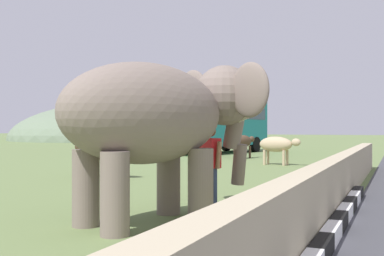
{
  "coord_description": "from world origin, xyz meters",
  "views": [
    {
      "loc": [
        -4.02,
        2.68,
        1.6
      ],
      "look_at": [
        3.51,
        5.99,
        1.6
      ],
      "focal_mm": 44.41,
      "sensor_mm": 36.0,
      "label": 1
    }
  ],
  "objects_px": {
    "person_handler": "(210,162)",
    "cow_mid": "(277,145)",
    "bus_teal": "(219,120)",
    "cow_near": "(104,151)",
    "cow_far": "(243,142)",
    "elephant": "(162,116)"
  },
  "relations": [
    {
      "from": "elephant",
      "to": "bus_teal",
      "type": "relative_size",
      "value": 0.45
    },
    {
      "from": "elephant",
      "to": "cow_mid",
      "type": "distance_m",
      "value": 13.01
    },
    {
      "from": "person_handler",
      "to": "bus_teal",
      "type": "height_order",
      "value": "bus_teal"
    },
    {
      "from": "person_handler",
      "to": "cow_mid",
      "type": "xyz_separation_m",
      "value": [
        11.53,
        1.45,
        -0.06
      ]
    },
    {
      "from": "cow_near",
      "to": "cow_mid",
      "type": "relative_size",
      "value": 0.99
    },
    {
      "from": "elephant",
      "to": "bus_teal",
      "type": "xyz_separation_m",
      "value": [
        21.07,
        6.83,
        0.27
      ]
    },
    {
      "from": "cow_near",
      "to": "cow_far",
      "type": "height_order",
      "value": "same"
    },
    {
      "from": "elephant",
      "to": "cow_mid",
      "type": "xyz_separation_m",
      "value": [
        12.93,
        1.11,
        -0.94
      ]
    },
    {
      "from": "cow_near",
      "to": "cow_mid",
      "type": "distance_m",
      "value": 8.34
    },
    {
      "from": "person_handler",
      "to": "cow_mid",
      "type": "relative_size",
      "value": 0.86
    },
    {
      "from": "cow_far",
      "to": "cow_mid",
      "type": "bearing_deg",
      "value": -143.63
    },
    {
      "from": "bus_teal",
      "to": "cow_near",
      "type": "height_order",
      "value": "bus_teal"
    },
    {
      "from": "person_handler",
      "to": "cow_far",
      "type": "bearing_deg",
      "value": 15.22
    },
    {
      "from": "bus_teal",
      "to": "cow_near",
      "type": "distance_m",
      "value": 15.73
    },
    {
      "from": "person_handler",
      "to": "cow_near",
      "type": "relative_size",
      "value": 0.87
    },
    {
      "from": "person_handler",
      "to": "cow_mid",
      "type": "distance_m",
      "value": 11.62
    },
    {
      "from": "bus_teal",
      "to": "cow_near",
      "type": "bearing_deg",
      "value": -173.04
    },
    {
      "from": "bus_teal",
      "to": "cow_mid",
      "type": "height_order",
      "value": "bus_teal"
    },
    {
      "from": "bus_teal",
      "to": "cow_mid",
      "type": "xyz_separation_m",
      "value": [
        -8.14,
        -5.71,
        -1.21
      ]
    },
    {
      "from": "cow_near",
      "to": "bus_teal",
      "type": "bearing_deg",
      "value": 6.96
    },
    {
      "from": "cow_mid",
      "to": "cow_far",
      "type": "xyz_separation_m",
      "value": [
        3.63,
        2.67,
        0.0
      ]
    },
    {
      "from": "person_handler",
      "to": "cow_far",
      "type": "xyz_separation_m",
      "value": [
        15.16,
        4.12,
        -0.06
      ]
    }
  ]
}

